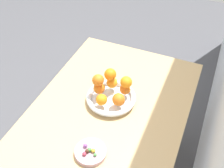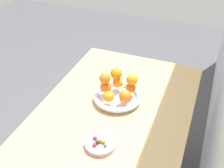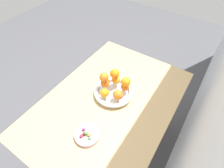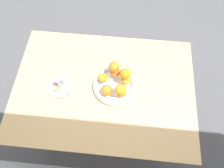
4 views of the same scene
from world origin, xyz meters
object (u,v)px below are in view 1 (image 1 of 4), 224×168
at_px(orange_1, 125,89).
at_px(candy_ball_1, 87,151).
at_px(dining_table, 109,121).
at_px(candy_dish, 91,152).
at_px(orange_0, 119,99).
at_px(orange_4, 102,100).
at_px(orange_2, 112,83).
at_px(orange_7, 126,82).
at_px(orange_3, 99,88).
at_px(candy_ball_4, 84,154).
at_px(candy_ball_2, 93,151).
at_px(candy_ball_0, 95,155).
at_px(candy_ball_3, 86,146).
at_px(fruit_bowl, 111,98).
at_px(candy_ball_5, 89,150).
at_px(orange_5, 98,80).
at_px(orange_6, 110,74).

xyz_separation_m(orange_1, candy_ball_1, (0.38, -0.03, -0.04)).
height_order(dining_table, candy_dish, candy_dish).
height_order(orange_0, orange_4, orange_0).
distance_m(orange_2, orange_7, 0.11).
bearing_deg(orange_3, orange_7, 106.24).
bearing_deg(candy_ball_4, candy_ball_2, 135.56).
distance_m(candy_ball_0, candy_ball_3, 0.06).
height_order(dining_table, candy_ball_3, candy_ball_3).
height_order(fruit_bowl, orange_1, orange_1).
height_order(orange_4, candy_ball_1, orange_4).
bearing_deg(orange_3, candy_ball_5, 17.46).
bearing_deg(candy_ball_5, candy_ball_1, -31.38).
xyz_separation_m(candy_dish, candy_ball_2, (0.00, 0.01, 0.02)).
height_order(candy_dish, candy_ball_3, candy_ball_3).
height_order(orange_4, orange_5, orange_5).
bearing_deg(orange_3, candy_ball_3, 14.17).
relative_size(candy_dish, candy_ball_4, 7.96).
bearing_deg(candy_ball_5, orange_2, -171.42).
xyz_separation_m(candy_dish, candy_ball_4, (0.03, -0.01, 0.02)).
distance_m(fruit_bowl, candy_dish, 0.33).
bearing_deg(orange_1, orange_7, 39.79).
distance_m(dining_table, candy_ball_1, 0.30).
height_order(orange_7, candy_ball_1, orange_7).
height_order(orange_3, candy_ball_3, orange_3).
relative_size(orange_6, candy_ball_3, 3.42).
bearing_deg(candy_ball_3, candy_ball_2, 76.90).
xyz_separation_m(orange_4, orange_6, (-0.13, -0.01, 0.06)).
bearing_deg(candy_ball_5, candy_ball_0, 69.17).
xyz_separation_m(orange_7, candy_ball_3, (0.35, -0.05, -0.09)).
relative_size(orange_7, candy_ball_0, 4.17).
relative_size(candy_dish, orange_0, 2.20).
height_order(orange_1, orange_4, orange_4).
height_order(dining_table, candy_ball_4, candy_ball_4).
bearing_deg(orange_2, orange_7, 73.64).
distance_m(orange_3, candy_ball_2, 0.35).
bearing_deg(orange_0, dining_table, -60.99).
bearing_deg(orange_7, candy_ball_1, -5.11).
height_order(orange_5, orange_6, same).
relative_size(fruit_bowl, candy_ball_3, 14.12).
relative_size(candy_ball_0, candy_ball_3, 0.78).
relative_size(fruit_bowl, orange_6, 4.13).
relative_size(orange_6, candy_ball_1, 3.48).
height_order(orange_1, candy_ball_5, orange_1).
height_order(orange_0, orange_1, orange_0).
height_order(orange_2, orange_7, orange_7).
xyz_separation_m(orange_4, candy_ball_4, (0.29, 0.05, -0.04)).
bearing_deg(orange_7, candy_ball_5, -4.28).
distance_m(orange_2, candy_ball_4, 0.42).
xyz_separation_m(orange_3, orange_5, (0.01, -0.00, 0.06)).
bearing_deg(orange_7, orange_2, -106.36).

